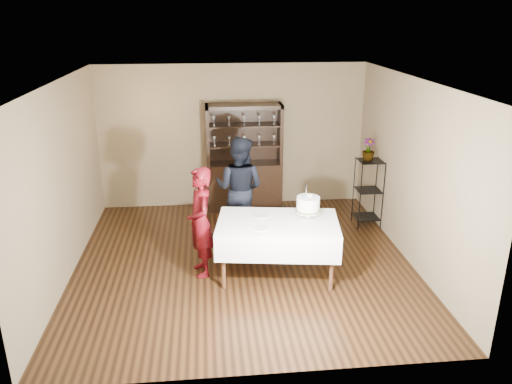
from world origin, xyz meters
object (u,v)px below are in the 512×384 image
china_hutch (244,175)px  cake_table (278,234)px  man (239,188)px  plant_etagere (368,190)px  potted_plant (369,149)px  woman (201,222)px  cake (308,205)px

china_hutch → cake_table: 2.70m
cake_table → man: man is taller
cake_table → plant_etagere: bearing=41.8°
china_hutch → cake_table: bearing=-84.7°
potted_plant → plant_etagere: bearing=-12.2°
china_hutch → woman: (-0.82, -2.50, 0.13)m
woman → cake: woman is taller
cake → potted_plant: potted_plant is taller
woman → potted_plant: (2.85, 1.46, 0.58)m
woman → china_hutch: bearing=149.8°
china_hutch → plant_etagere: china_hutch is taller
cake_table → potted_plant: (1.78, 1.64, 0.74)m
china_hutch → cake: size_ratio=4.03×
cake_table → man: bearing=108.0°
cake_table → woman: woman is taller
china_hutch → man: 1.36m
man → cake: (0.87, -1.28, 0.17)m
china_hutch → woman: china_hutch is taller
cake → potted_plant: size_ratio=1.30×
potted_plant → cake_table: bearing=-137.3°
cake → potted_plant: 2.10m
cake_table → potted_plant: bearing=42.7°
cake_table → cake: bearing=9.1°
china_hutch → plant_etagere: (2.08, -1.05, -0.01)m
plant_etagere → man: (-2.27, -0.28, 0.21)m
woman → cake: size_ratio=3.21×
china_hutch → plant_etagere: size_ratio=1.67×
man → cake: bearing=148.6°
man → potted_plant: size_ratio=4.52×
china_hutch → man: (-0.19, -1.34, 0.20)m
plant_etagere → cake: cake is taller
china_hutch → cake: (0.68, -2.62, 0.37)m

